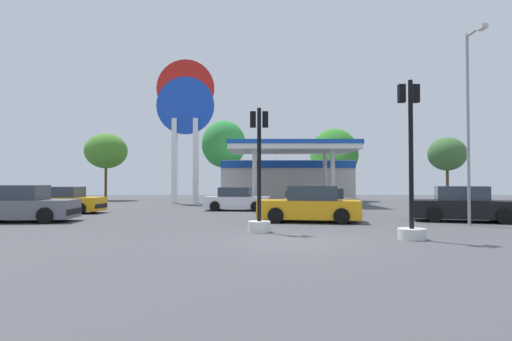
# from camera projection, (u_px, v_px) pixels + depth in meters

# --- Properties ---
(ground_plane) EXTENTS (90.00, 90.00, 0.00)m
(ground_plane) POSITION_uv_depth(u_px,v_px,m) (293.00, 241.00, 12.77)
(ground_plane) COLOR #47474C
(ground_plane) RESTS_ON ground
(gas_station) EXTENTS (11.11, 12.55, 4.67)m
(gas_station) POSITION_uv_depth(u_px,v_px,m) (285.00, 178.00, 37.38)
(gas_station) COLOR beige
(gas_station) RESTS_ON ground
(station_pole_sign) EXTENTS (4.69, 0.56, 11.71)m
(station_pole_sign) POSITION_uv_depth(u_px,v_px,m) (184.00, 112.00, 34.68)
(station_pole_sign) COLOR white
(station_pole_sign) RESTS_ON ground
(car_0) EXTENTS (4.63, 2.29, 1.62)m
(car_0) POSITION_uv_depth(u_px,v_px,m) (20.00, 205.00, 18.85)
(car_0) COLOR black
(car_0) RESTS_ON ground
(car_1) EXTENTS (4.18, 2.51, 1.40)m
(car_1) POSITION_uv_depth(u_px,v_px,m) (320.00, 202.00, 23.76)
(car_1) COLOR black
(car_1) RESTS_ON ground
(car_2) EXTENTS (4.25, 2.09, 1.49)m
(car_2) POSITION_uv_depth(u_px,v_px,m) (64.00, 201.00, 24.16)
(car_2) COLOR black
(car_2) RESTS_ON ground
(car_3) EXTENTS (4.67, 2.52, 1.59)m
(car_3) POSITION_uv_depth(u_px,v_px,m) (308.00, 206.00, 18.90)
(car_3) COLOR black
(car_3) RESTS_ON ground
(car_4) EXTENTS (4.15, 2.17, 1.43)m
(car_4) POSITION_uv_depth(u_px,v_px,m) (236.00, 200.00, 26.35)
(car_4) COLOR black
(car_4) RESTS_ON ground
(car_5) EXTENTS (4.73, 3.04, 1.57)m
(car_5) POSITION_uv_depth(u_px,v_px,m) (463.00, 205.00, 19.08)
(car_5) COLOR black
(car_5) RESTS_ON ground
(traffic_signal_0) EXTENTS (0.79, 0.79, 4.38)m
(traffic_signal_0) POSITION_uv_depth(u_px,v_px,m) (258.00, 195.00, 15.11)
(traffic_signal_0) COLOR silver
(traffic_signal_0) RESTS_ON ground
(traffic_signal_1) EXTENTS (0.84, 0.84, 4.92)m
(traffic_signal_1) POSITION_uv_depth(u_px,v_px,m) (410.00, 191.00, 13.20)
(traffic_signal_1) COLOR silver
(traffic_signal_1) RESTS_ON ground
(tree_0) EXTENTS (3.99, 3.99, 6.39)m
(tree_0) POSITION_uv_depth(u_px,v_px,m) (105.00, 151.00, 40.94)
(tree_0) COLOR brown
(tree_0) RESTS_ON ground
(tree_1) EXTENTS (4.37, 4.37, 7.89)m
(tree_1) POSITION_uv_depth(u_px,v_px,m) (223.00, 144.00, 42.73)
(tree_1) COLOR brown
(tree_1) RESTS_ON ground
(tree_2) EXTENTS (4.49, 4.49, 6.75)m
(tree_2) POSITION_uv_depth(u_px,v_px,m) (333.00, 154.00, 40.11)
(tree_2) COLOR brown
(tree_2) RESTS_ON ground
(tree_3) EXTENTS (3.55, 3.55, 6.04)m
(tree_3) POSITION_uv_depth(u_px,v_px,m) (446.00, 154.00, 41.04)
(tree_3) COLOR brown
(tree_3) RESTS_ON ground
(corner_streetlamp) EXTENTS (0.24, 1.48, 7.84)m
(corner_streetlamp) POSITION_uv_depth(u_px,v_px,m) (469.00, 111.00, 17.34)
(corner_streetlamp) COLOR gray
(corner_streetlamp) RESTS_ON ground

